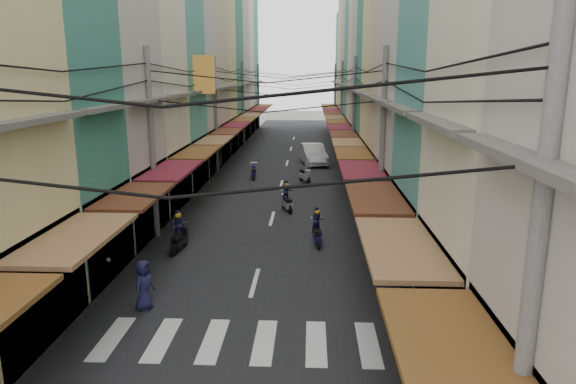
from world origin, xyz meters
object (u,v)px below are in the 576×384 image
(white_car, at_px, (313,164))
(bicycle, at_px, (415,273))
(market_umbrella, at_px, (475,239))
(traffic_sign, at_px, (428,250))

(white_car, height_order, bicycle, white_car)
(white_car, bearing_deg, bicycle, -90.41)
(white_car, distance_m, market_umbrella, 26.13)
(bicycle, bearing_deg, market_umbrella, -152.12)
(bicycle, distance_m, traffic_sign, 4.78)
(bicycle, xyz_separation_m, traffic_sign, (-0.57, -4.12, 2.35))
(traffic_sign, bearing_deg, market_umbrella, 37.15)
(market_umbrella, relative_size, traffic_sign, 0.82)
(market_umbrella, bearing_deg, white_car, 100.55)
(bicycle, bearing_deg, traffic_sign, 179.04)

